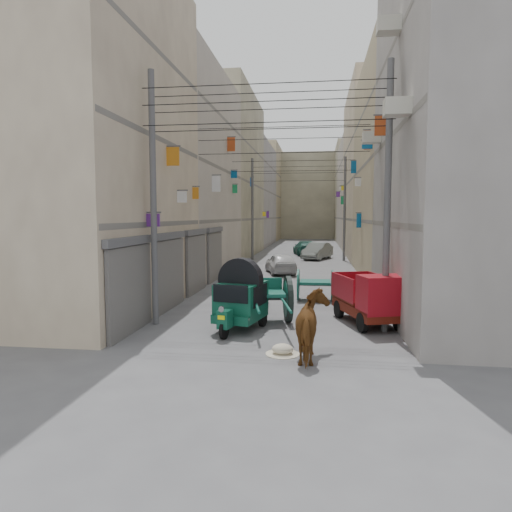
% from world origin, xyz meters
% --- Properties ---
extents(ground, '(140.00, 140.00, 0.00)m').
position_xyz_m(ground, '(0.00, 0.00, 0.00)').
color(ground, '#4E4E51').
rests_on(ground, ground).
extents(building_row_left, '(8.00, 62.00, 14.00)m').
position_xyz_m(building_row_left, '(-8.00, 34.13, 6.46)').
color(building_row_left, beige).
rests_on(building_row_left, ground).
extents(building_row_right, '(8.00, 62.00, 14.00)m').
position_xyz_m(building_row_right, '(8.00, 34.13, 6.46)').
color(building_row_right, gray).
rests_on(building_row_right, ground).
extents(end_cap_building, '(22.00, 10.00, 13.00)m').
position_xyz_m(end_cap_building, '(0.00, 66.00, 6.50)').
color(end_cap_building, '#B2AA8C').
rests_on(end_cap_building, ground).
extents(shutters_left, '(0.18, 14.40, 2.88)m').
position_xyz_m(shutters_left, '(-3.92, 10.38, 1.49)').
color(shutters_left, '#46454A').
rests_on(shutters_left, ground).
extents(signboards, '(8.22, 40.52, 5.67)m').
position_xyz_m(signboards, '(-0.01, 21.66, 3.43)').
color(signboards, yellow).
rests_on(signboards, ground).
extents(ac_units, '(0.70, 6.55, 3.35)m').
position_xyz_m(ac_units, '(3.65, 7.67, 7.43)').
color(ac_units, '#B9B6A6').
rests_on(ac_units, ground).
extents(utility_poles, '(7.40, 22.20, 8.00)m').
position_xyz_m(utility_poles, '(0.00, 17.00, 4.00)').
color(utility_poles, '#515053').
rests_on(utility_poles, ground).
extents(overhead_cables, '(7.40, 22.52, 1.12)m').
position_xyz_m(overhead_cables, '(0.00, 14.40, 6.77)').
color(overhead_cables, black).
rests_on(overhead_cables, ground).
extents(auto_rickshaw, '(1.72, 2.48, 1.68)m').
position_xyz_m(auto_rickshaw, '(-0.76, 5.69, 0.99)').
color(auto_rickshaw, black).
rests_on(auto_rickshaw, ground).
extents(tonga_cart, '(1.92, 3.58, 1.53)m').
position_xyz_m(tonga_cart, '(-0.07, 6.73, 0.80)').
color(tonga_cart, black).
rests_on(tonga_cart, ground).
extents(mini_truck, '(2.21, 3.30, 1.71)m').
position_xyz_m(mini_truck, '(3.29, 6.59, 0.82)').
color(mini_truck, black).
rests_on(mini_truck, ground).
extents(second_cart, '(1.46, 1.29, 1.29)m').
position_xyz_m(second_cart, '(1.49, 10.85, 0.69)').
color(second_cart, '#125243').
rests_on(second_cart, ground).
extents(feed_sack, '(0.54, 0.43, 0.27)m').
position_xyz_m(feed_sack, '(0.72, 3.30, 0.14)').
color(feed_sack, beige).
rests_on(feed_sack, ground).
extents(horse, '(0.98, 2.00, 1.65)m').
position_xyz_m(horse, '(1.50, 3.00, 0.83)').
color(horse, brown).
rests_on(horse, ground).
extents(distant_car_white, '(2.38, 3.96, 1.26)m').
position_xyz_m(distant_car_white, '(-0.64, 19.43, 0.63)').
color(distant_car_white, '#BDBDBD').
rests_on(distant_car_white, ground).
extents(distant_car_grey, '(2.64, 4.26, 1.32)m').
position_xyz_m(distant_car_grey, '(1.55, 28.96, 0.66)').
color(distant_car_grey, slate).
rests_on(distant_car_grey, ground).
extents(distant_car_green, '(2.51, 4.62, 1.27)m').
position_xyz_m(distant_car_green, '(0.48, 32.81, 0.64)').
color(distant_car_green, '#1C5243').
rests_on(distant_car_green, ground).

